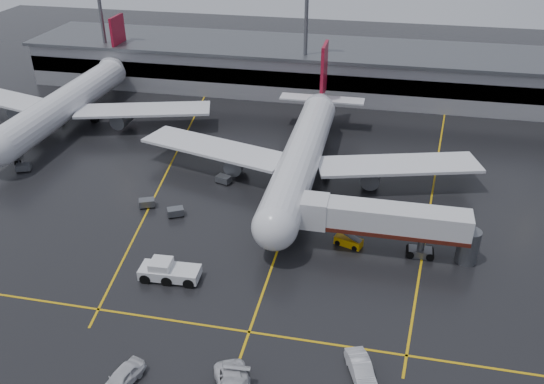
# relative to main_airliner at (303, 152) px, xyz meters

# --- Properties ---
(ground) EXTENTS (220.00, 220.00, 0.00)m
(ground) POSITION_rel_main_airliner_xyz_m (0.00, -9.70, -4.21)
(ground) COLOR black
(ground) RESTS_ON ground
(apron_line_centre) EXTENTS (0.25, 90.00, 0.02)m
(apron_line_centre) POSITION_rel_main_airliner_xyz_m (0.00, -9.70, -4.20)
(apron_line_centre) COLOR gold
(apron_line_centre) RESTS_ON ground
(apron_line_stop) EXTENTS (60.00, 0.25, 0.02)m
(apron_line_stop) POSITION_rel_main_airliner_xyz_m (0.00, -31.70, -4.20)
(apron_line_stop) COLOR gold
(apron_line_stop) RESTS_ON ground
(apron_line_left) EXTENTS (9.99, 69.35, 0.02)m
(apron_line_left) POSITION_rel_main_airliner_xyz_m (-20.00, 0.30, -4.20)
(apron_line_left) COLOR gold
(apron_line_left) RESTS_ON ground
(apron_line_right) EXTENTS (7.57, 69.64, 0.02)m
(apron_line_right) POSITION_rel_main_airliner_xyz_m (18.00, 0.30, -4.20)
(apron_line_right) COLOR gold
(apron_line_right) RESTS_ON ground
(terminal) EXTENTS (122.00, 19.00, 8.60)m
(terminal) POSITION_rel_main_airliner_xyz_m (0.00, 38.23, 0.11)
(terminal) COLOR gray
(terminal) RESTS_ON ground
(light_mast_left) EXTENTS (3.00, 1.20, 25.45)m
(light_mast_left) POSITION_rel_main_airliner_xyz_m (-45.00, 32.30, 10.27)
(light_mast_left) COLOR #595B60
(light_mast_left) RESTS_ON ground
(light_mast_mid) EXTENTS (3.00, 1.20, 25.45)m
(light_mast_mid) POSITION_rel_main_airliner_xyz_m (-5.00, 32.30, 10.27)
(light_mast_mid) COLOR #595B60
(light_mast_mid) RESTS_ON ground
(main_airliner) EXTENTS (48.80, 45.60, 14.10)m
(main_airliner) POSITION_rel_main_airliner_xyz_m (0.00, 0.00, 0.00)
(main_airliner) COLOR silver
(main_airliner) RESTS_ON ground
(second_airliner) EXTENTS (48.80, 45.60, 14.10)m
(second_airliner) POSITION_rel_main_airliner_xyz_m (-42.00, 12.00, 0.00)
(second_airliner) COLOR silver
(second_airliner) RESTS_ON ground
(jet_bridge) EXTENTS (19.90, 3.40, 6.05)m
(jet_bridge) POSITION_rel_main_airliner_xyz_m (11.87, -15.70, -0.28)
(jet_bridge) COLOR silver
(jet_bridge) RESTS_ON ground
(pushback_tractor) EXTENTS (6.52, 3.03, 2.29)m
(pushback_tractor) POSITION_rel_main_airliner_xyz_m (-10.40, -25.51, -3.30)
(pushback_tractor) COLOR silver
(pushback_tractor) RESTS_ON ground
(belt_loader) EXTENTS (3.48, 2.37, 2.04)m
(belt_loader) POSITION_rel_main_airliner_xyz_m (7.87, -15.24, -3.71)
(belt_loader) COLOR #D39305
(belt_loader) RESTS_ON ground
(service_van_c) EXTENTS (3.34, 5.15, 1.60)m
(service_van_c) POSITION_rel_main_airliner_xyz_m (10.74, -34.98, -3.41)
(service_van_c) COLOR silver
(service_van_c) RESTS_ON ground
(service_van_d) EXTENTS (3.04, 4.93, 1.57)m
(service_van_d) POSITION_rel_main_airliner_xyz_m (-8.98, -40.06, -3.42)
(service_van_d) COLOR silver
(service_van_d) RESTS_ON ground
(baggage_cart_a) EXTENTS (2.37, 2.08, 1.12)m
(baggage_cart_a) POSITION_rel_main_airliner_xyz_m (-14.12, -13.32, -3.58)
(baggage_cart_a) COLOR #595B60
(baggage_cart_a) RESTS_ON ground
(baggage_cart_b) EXTENTS (2.35, 1.99, 1.12)m
(baggage_cart_b) POSITION_rel_main_airliner_xyz_m (-18.54, -11.97, -3.58)
(baggage_cart_b) COLOR #595B60
(baggage_cart_b) RESTS_ON ground
(baggage_cart_c) EXTENTS (2.31, 1.88, 1.12)m
(baggage_cart_c) POSITION_rel_main_airliner_xyz_m (-10.61, -3.63, -3.58)
(baggage_cart_c) COLOR #595B60
(baggage_cart_c) RESTS_ON ground
(baggage_cart_d) EXTENTS (2.01, 1.32, 1.12)m
(baggage_cart_d) POSITION_rel_main_airliner_xyz_m (-45.39, -0.68, -3.58)
(baggage_cart_d) COLOR #595B60
(baggage_cart_d) RESTS_ON ground
(baggage_cart_e) EXTENTS (2.35, 1.99, 1.12)m
(baggage_cart_e) POSITION_rel_main_airliner_xyz_m (-40.12, -6.10, -3.58)
(baggage_cart_e) COLOR #595B60
(baggage_cart_e) RESTS_ON ground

